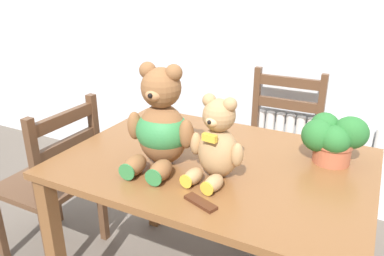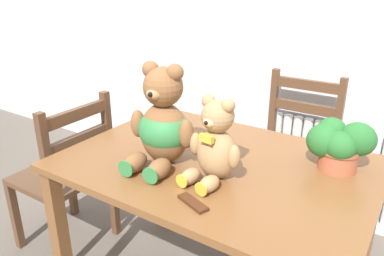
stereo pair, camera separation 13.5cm
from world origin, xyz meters
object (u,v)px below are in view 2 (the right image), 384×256
object	(u,v)px
teddy_bear_left	(163,125)
teddy_bear_right	(215,145)
wooden_chair_side	(66,175)
wooden_chair_behind	(293,154)
chocolate_bar	(193,203)
potted_plant	(339,143)

from	to	relation	value
teddy_bear_left	teddy_bear_right	world-z (taller)	teddy_bear_left
teddy_bear_right	teddy_bear_left	bearing A→B (deg)	6.35
wooden_chair_side	teddy_bear_left	size ratio (longest dim) A/B	2.20
wooden_chair_behind	teddy_bear_right	xyz separation A→B (m)	(-0.00, -0.96, 0.43)
teddy_bear_right	chocolate_bar	xyz separation A→B (m)	(0.03, -0.20, -0.13)
wooden_chair_behind	wooden_chair_side	xyz separation A→B (m)	(-0.97, -0.90, -0.02)
teddy_bear_left	teddy_bear_right	size ratio (longest dim) A/B	1.29
teddy_bear_left	chocolate_bar	bearing A→B (deg)	139.36
teddy_bear_right	potted_plant	xyz separation A→B (m)	(0.36, 0.33, -0.03)
potted_plant	chocolate_bar	distance (m)	0.63
wooden_chair_behind	teddy_bear_left	world-z (taller)	teddy_bear_left
teddy_bear_left	chocolate_bar	xyz separation A→B (m)	(0.27, -0.20, -0.16)
wooden_chair_behind	chocolate_bar	bearing A→B (deg)	91.30
chocolate_bar	potted_plant	bearing A→B (deg)	57.60
wooden_chair_side	potted_plant	bearing A→B (deg)	-78.35
wooden_chair_behind	teddy_bear_right	distance (m)	1.05
wooden_chair_side	potted_plant	xyz separation A→B (m)	(1.33, 0.27, 0.42)
wooden_chair_side	teddy_bear_left	distance (m)	0.87
teddy_bear_right	potted_plant	size ratio (longest dim) A/B	1.27
wooden_chair_behind	teddy_bear_right	world-z (taller)	teddy_bear_right
wooden_chair_side	chocolate_bar	world-z (taller)	wooden_chair_side
wooden_chair_side	teddy_bear_right	xyz separation A→B (m)	(0.97, -0.06, 0.45)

